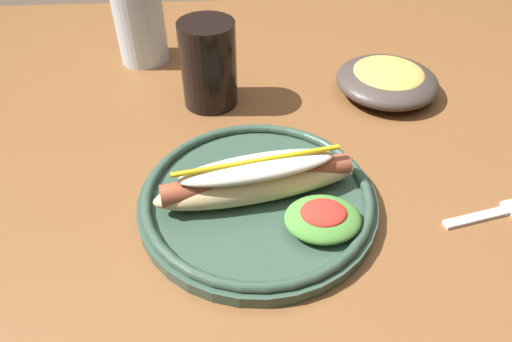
{
  "coord_description": "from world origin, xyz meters",
  "views": [
    {
      "loc": [
        -0.07,
        -0.54,
        1.15
      ],
      "look_at": [
        -0.05,
        -0.11,
        0.77
      ],
      "focal_mm": 32.93,
      "sensor_mm": 36.0,
      "label": 1
    }
  ],
  "objects_px": {
    "fork": "(497,213)",
    "soda_cup": "(209,64)",
    "hot_dog_plate": "(261,195)",
    "side_bowl": "(387,80)",
    "water_cup": "(140,26)"
  },
  "relations": [
    {
      "from": "soda_cup",
      "to": "fork",
      "type": "bearing_deg",
      "value": -38.06
    },
    {
      "from": "hot_dog_plate",
      "to": "soda_cup",
      "type": "height_order",
      "value": "soda_cup"
    },
    {
      "from": "fork",
      "to": "side_bowl",
      "type": "height_order",
      "value": "side_bowl"
    },
    {
      "from": "hot_dog_plate",
      "to": "side_bowl",
      "type": "bearing_deg",
      "value": 48.12
    },
    {
      "from": "fork",
      "to": "side_bowl",
      "type": "xyz_separation_m",
      "value": [
        -0.06,
        0.27,
        0.02
      ]
    },
    {
      "from": "side_bowl",
      "to": "water_cup",
      "type": "bearing_deg",
      "value": 160.53
    },
    {
      "from": "fork",
      "to": "soda_cup",
      "type": "relative_size",
      "value": 0.93
    },
    {
      "from": "soda_cup",
      "to": "hot_dog_plate",
      "type": "bearing_deg",
      "value": -75.51
    },
    {
      "from": "soda_cup",
      "to": "side_bowl",
      "type": "height_order",
      "value": "soda_cup"
    },
    {
      "from": "hot_dog_plate",
      "to": "fork",
      "type": "bearing_deg",
      "value": -6.07
    },
    {
      "from": "side_bowl",
      "to": "fork",
      "type": "bearing_deg",
      "value": -77.54
    },
    {
      "from": "fork",
      "to": "soda_cup",
      "type": "distance_m",
      "value": 0.44
    },
    {
      "from": "water_cup",
      "to": "hot_dog_plate",
      "type": "bearing_deg",
      "value": -64.97
    },
    {
      "from": "soda_cup",
      "to": "side_bowl",
      "type": "bearing_deg",
      "value": 1.46
    },
    {
      "from": "fork",
      "to": "side_bowl",
      "type": "distance_m",
      "value": 0.28
    }
  ]
}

